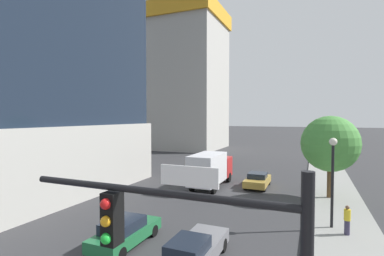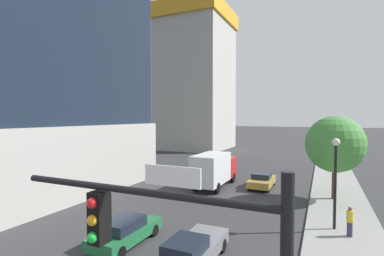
# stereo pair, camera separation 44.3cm
# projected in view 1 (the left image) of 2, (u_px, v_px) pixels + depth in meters

# --- Properties ---
(sidewalk) EXTENTS (4.07, 120.00, 0.15)m
(sidewalk) POSITION_uv_depth(u_px,v_px,m) (338.00, 216.00, 18.66)
(sidewalk) COLOR gray
(sidewalk) RESTS_ON ground
(construction_building) EXTENTS (15.21, 26.32, 35.55)m
(construction_building) POSITION_uv_depth(u_px,v_px,m) (190.00, 73.00, 59.55)
(construction_building) COLOR #B2AFA8
(construction_building) RESTS_ON ground
(street_lamp) EXTENTS (0.44, 0.44, 5.19)m
(street_lamp) POSITION_uv_depth(u_px,v_px,m) (333.00, 168.00, 16.50)
(street_lamp) COLOR black
(street_lamp) RESTS_ON sidewalk
(street_tree) EXTENTS (4.41, 4.41, 6.48)m
(street_tree) POSITION_uv_depth(u_px,v_px,m) (330.00, 144.00, 22.65)
(street_tree) COLOR brown
(street_tree) RESTS_ON sidewalk
(car_gray) EXTENTS (1.73, 4.34, 1.44)m
(car_gray) POSITION_uv_depth(u_px,v_px,m) (196.00, 249.00, 12.65)
(car_gray) COLOR slate
(car_gray) RESTS_ON ground
(car_gold) EXTENTS (1.92, 4.11, 1.34)m
(car_gold) POSITION_uv_depth(u_px,v_px,m) (258.00, 180.00, 26.72)
(car_gold) COLOR #AD8938
(car_gold) RESTS_ON ground
(car_green) EXTENTS (1.74, 4.26, 1.39)m
(car_green) POSITION_uv_depth(u_px,v_px,m) (125.00, 232.00, 14.60)
(car_green) COLOR #1E6638
(car_green) RESTS_ON ground
(box_truck) EXTENTS (2.28, 6.83, 3.19)m
(box_truck) POSITION_uv_depth(u_px,v_px,m) (210.00, 168.00, 26.65)
(box_truck) COLOR #B21E1E
(box_truck) RESTS_ON ground
(pedestrian_yellow_shirt) EXTENTS (0.34, 0.34, 1.59)m
(pedestrian_yellow_shirt) POSITION_uv_depth(u_px,v_px,m) (347.00, 220.00, 15.57)
(pedestrian_yellow_shirt) COLOR #38334C
(pedestrian_yellow_shirt) RESTS_ON sidewalk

